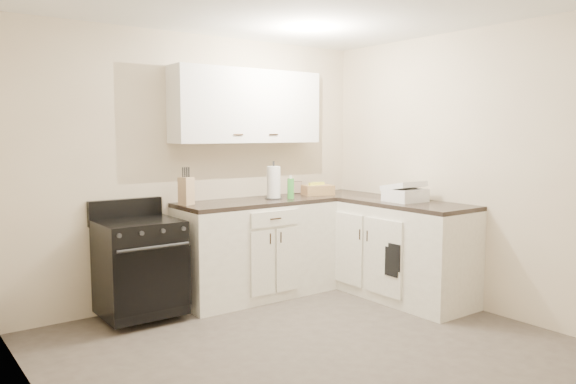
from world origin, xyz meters
TOP-DOWN VIEW (x-y plane):
  - floor at (0.00, 0.00)m, footprint 3.60×3.60m
  - wall_back at (0.00, 1.80)m, footprint 3.60×0.00m
  - wall_right at (1.80, 0.00)m, footprint 0.00×3.60m
  - wall_left at (-1.80, 0.00)m, footprint 0.00×3.60m
  - base_cabinets_back at (0.43, 1.50)m, footprint 1.55×0.60m
  - base_cabinets_right at (1.50, 0.85)m, footprint 0.60×1.90m
  - countertop_back at (0.43, 1.50)m, footprint 1.55×0.60m
  - countertop_right at (1.50, 0.85)m, footprint 0.60×1.90m
  - upper_cabinets at (0.43, 1.65)m, footprint 1.55×0.30m
  - stove at (-0.77, 1.48)m, footprint 0.65×0.56m
  - knife_block at (-0.27, 1.59)m, footprint 0.14×0.14m
  - paper_towel at (0.63, 1.50)m, footprint 0.16×0.16m
  - soap_bottle at (0.77, 1.41)m, footprint 0.08×0.08m
  - picture_frame at (1.12, 1.76)m, footprint 0.11×0.07m
  - wicker_basket at (1.20, 1.51)m, footprint 0.35×0.29m
  - countertop_grill at (1.50, 0.58)m, footprint 0.34×0.32m
  - glass_jar at (1.51, 0.63)m, footprint 0.11×0.11m
  - oven_mitt_near at (1.18, 0.43)m, footprint 0.02×0.15m
  - oven_mitt_far at (1.18, 0.40)m, footprint 0.02×0.14m

SIDE VIEW (x-z plane):
  - floor at x=0.00m, z-range 0.00..0.00m
  - oven_mitt_near at x=1.18m, z-range 0.30..0.56m
  - base_cabinets_back at x=0.43m, z-range 0.00..0.90m
  - base_cabinets_right at x=1.50m, z-range 0.00..0.90m
  - stove at x=-0.77m, z-range 0.07..0.85m
  - oven_mitt_far at x=1.18m, z-range 0.36..0.60m
  - countertop_back at x=0.43m, z-range 0.90..0.94m
  - countertop_right at x=1.50m, z-range 0.90..0.94m
  - wicker_basket at x=1.20m, z-range 0.94..1.04m
  - countertop_grill at x=1.50m, z-range 0.94..1.06m
  - picture_frame at x=1.12m, z-range 0.94..1.07m
  - glass_jar at x=1.51m, z-range 0.94..1.10m
  - soap_bottle at x=0.77m, z-range 0.94..1.14m
  - knife_block at x=-0.27m, z-range 0.94..1.19m
  - paper_towel at x=0.63m, z-range 0.94..1.26m
  - wall_back at x=0.00m, z-range -0.55..3.05m
  - wall_right at x=1.80m, z-range -0.55..3.05m
  - wall_left at x=-1.80m, z-range -0.55..3.05m
  - upper_cabinets at x=0.43m, z-range 1.49..2.19m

